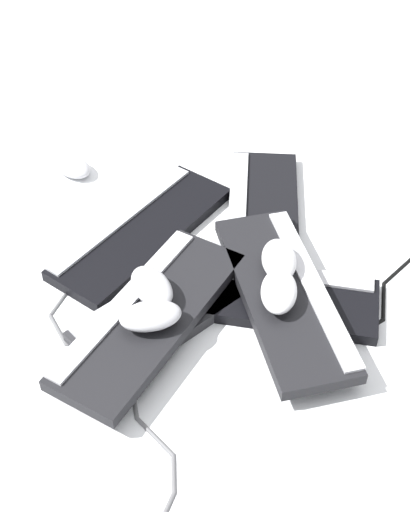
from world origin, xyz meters
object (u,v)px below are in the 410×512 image
Objects in this scene: keyboard_1 at (142,231)px; keyboard_4 at (149,316)px; keyboard_0 at (262,216)px; keyboard_3 at (263,295)px; mouse_0 at (151,316)px; mouse_3 at (152,287)px; keyboard_2 at (181,300)px; mouse_1 at (71,166)px; mouse_4 at (279,291)px; keyboard_5 at (285,294)px; mouse_2 at (279,260)px.

keyboard_4 reaches higher than keyboard_1.
keyboard_0 and keyboard_3 have the same top height.
mouse_3 is (0.07, 0.03, 0.00)m from mouse_0.
keyboard_0 is 0.26m from keyboard_1.
mouse_1 is (0.31, 0.39, 0.01)m from keyboard_2.
keyboard_0 is 4.22× the size of mouse_4.
keyboard_3 is 0.23m from keyboard_4.
mouse_4 reaches higher than keyboard_4.
keyboard_3 is 0.24m from mouse_0.
keyboard_5 is 0.05m from mouse_4.
mouse_1 reaches higher than keyboard_2.
keyboard_5 is at bearing -154.82° from keyboard_0.
mouse_0 reaches higher than keyboard_5.
mouse_0 reaches higher than keyboard_2.
mouse_0 is at bearing -58.94° from mouse_2.
mouse_4 is at bearing -63.64° from keyboard_4.
mouse_0 is at bearing -150.42° from keyboard_4.
mouse_3 reaches higher than keyboard_4.
mouse_0 is 1.00× the size of mouse_3.
mouse_0 is at bearing -25.75° from mouse_1.
keyboard_5 is (-0.11, -0.34, 0.03)m from keyboard_1.
keyboard_5 is (-0.01, -0.04, 0.03)m from keyboard_3.
mouse_0 is at bearing 111.63° from mouse_4.
mouse_2 is at bearing -155.78° from keyboard_0.
keyboard_1 is 0.31m from keyboard_3.
mouse_3 is (-0.33, 0.12, 0.07)m from keyboard_0.
keyboard_0 is 0.30m from mouse_4.
keyboard_5 reaches higher than keyboard_3.
mouse_2 is at bearing 2.63° from mouse_4.
mouse_3 reaches higher than keyboard_1.
mouse_0 and mouse_3 have the same top height.
mouse_0 is 0.24m from mouse_4.
keyboard_2 is (-0.29, 0.08, 0.00)m from keyboard_0.
keyboard_5 is 0.07m from mouse_2.
mouse_1 is 1.00× the size of mouse_2.
keyboard_3 is (-0.09, -0.29, 0.00)m from keyboard_1.
mouse_2 reaches higher than keyboard_3.
keyboard_0 is at bearing -59.86° from keyboard_1.
mouse_0 reaches higher than keyboard_3.
mouse_0 is 0.57m from mouse_1.
mouse_3 reaches higher than keyboard_3.
mouse_4 reaches higher than keyboard_5.
mouse_1 is at bearing 42.67° from keyboard_4.
mouse_2 reaches higher than keyboard_1.
keyboard_3 is 0.08m from mouse_2.
mouse_4 is (0.13, -0.20, 0.00)m from mouse_0.
mouse_0 is 1.00× the size of mouse_4.
keyboard_3 is 4.16× the size of mouse_0.
mouse_1 is (0.02, 0.47, 0.01)m from keyboard_0.
mouse_2 is (0.19, -0.19, 0.04)m from keyboard_4.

